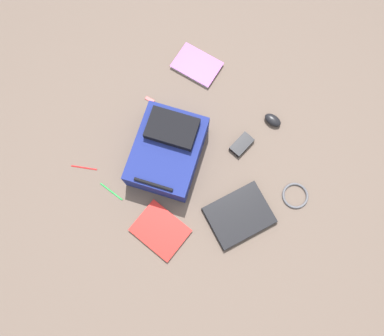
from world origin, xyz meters
The scene contains 11 objects.
ground_plane centered at (0.00, 0.00, 0.00)m, with size 3.35×3.35×0.00m, color brown.
backpack centered at (-0.07, 0.16, 0.09)m, with size 0.52×0.47×0.20m.
laptop centered at (-0.05, -0.32, 0.02)m, with size 0.37×0.33×0.03m.
book_red centered at (-0.38, -0.08, 0.01)m, with size 0.22×0.27×0.02m.
book_comic centered at (0.41, 0.41, 0.01)m, with size 0.22×0.28×0.02m.
computer_mouse centered at (0.45, -0.11, 0.02)m, with size 0.06×0.10×0.04m, color black.
cable_coil centered at (0.22, -0.46, 0.01)m, with size 0.14×0.14×0.01m, color #4C4C51.
power_brick centered at (0.24, -0.08, 0.01)m, with size 0.07×0.13×0.03m, color black.
pen_black centered at (-0.41, 0.24, 0.00)m, with size 0.01×0.01×0.15m, color #198C33.
pen_blue centered at (-0.42, 0.44, 0.00)m, with size 0.01×0.01×0.14m, color red.
usb_stick centered at (0.09, 0.46, 0.00)m, with size 0.02×0.05×0.01m, color #B21919.
Camera 1 is at (-0.38, -0.30, 1.90)m, focal length 34.99 mm.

